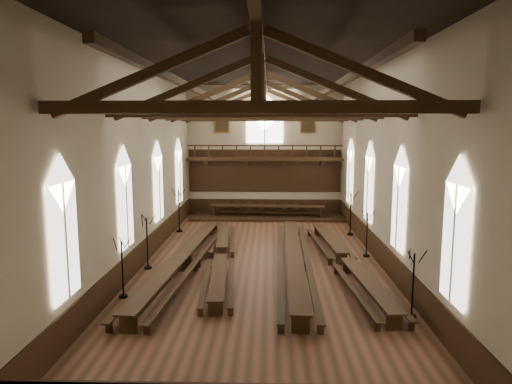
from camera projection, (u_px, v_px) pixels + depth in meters
ground at (262, 263)px, 23.16m from camera, size 26.00×26.00×0.00m
room_walls at (262, 135)px, 22.23m from camera, size 26.00×26.00×26.00m
wainscot_band at (262, 252)px, 23.07m from camera, size 12.00×26.00×1.20m
side_windows at (262, 190)px, 22.62m from camera, size 11.85×19.80×4.50m
end_window at (265, 122)px, 34.88m from camera, size 2.80×0.12×3.80m
minstrels_gallery at (265, 165)px, 35.12m from camera, size 11.80×1.24×3.70m
portraits at (265, 123)px, 34.90m from camera, size 7.75×0.09×1.45m
roof_trusses at (262, 99)px, 21.98m from camera, size 11.70×25.70×2.80m
refectory_row_a at (184, 257)px, 22.15m from camera, size 2.16×14.91×0.79m
refectory_row_b at (221, 254)px, 23.11m from camera, size 1.79×13.67×0.66m
refectory_row_c at (294, 257)px, 22.17m from camera, size 1.77×14.84×0.79m
refectory_row_d at (345, 259)px, 22.08m from camera, size 1.99×14.12×0.71m
dais at (267, 217)px, 34.42m from camera, size 11.40×2.82×0.19m
high_table at (267, 207)px, 34.31m from camera, size 8.69×1.49×0.81m
high_chairs at (267, 207)px, 35.16m from camera, size 6.74×0.44×0.93m
candelabrum_left_near at (123, 279)px, 18.42m from camera, size 0.73×0.75×2.51m
candelabrum_left_mid at (147, 252)px, 22.14m from camera, size 0.73×0.82×2.69m
candelabrum_left_far at (179, 219)px, 29.95m from camera, size 0.88×0.81×2.89m
candelabrum_right_near at (412, 297)px, 16.47m from camera, size 0.73×0.77×2.54m
candelabrum_right_mid at (367, 243)px, 24.22m from camera, size 0.73×0.75×2.50m
candelabrum_right_far at (350, 222)px, 29.06m from camera, size 0.83×0.86×2.85m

